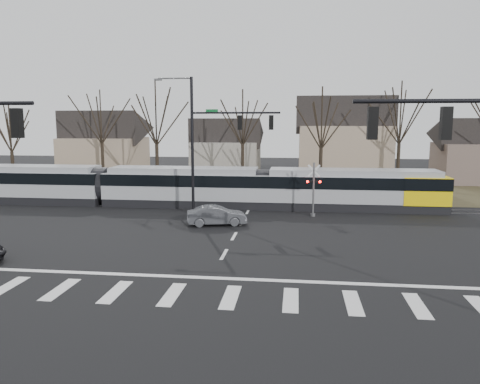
# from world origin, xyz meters

# --- Properties ---
(ground) EXTENTS (140.00, 140.00, 0.00)m
(ground) POSITION_xyz_m (0.00, 0.00, 0.00)
(ground) COLOR black
(grass_verge) EXTENTS (140.00, 28.00, 0.01)m
(grass_verge) POSITION_xyz_m (0.00, 32.00, 0.01)
(grass_verge) COLOR #38331E
(grass_verge) RESTS_ON ground
(crosswalk) EXTENTS (27.00, 2.60, 0.01)m
(crosswalk) POSITION_xyz_m (0.00, -4.00, 0.01)
(crosswalk) COLOR silver
(crosswalk) RESTS_ON ground
(stop_line) EXTENTS (28.00, 0.35, 0.01)m
(stop_line) POSITION_xyz_m (0.00, -1.80, 0.01)
(stop_line) COLOR silver
(stop_line) RESTS_ON ground
(lane_dashes) EXTENTS (0.18, 30.00, 0.01)m
(lane_dashes) POSITION_xyz_m (0.00, 16.00, 0.01)
(lane_dashes) COLOR silver
(lane_dashes) RESTS_ON ground
(rail_pair) EXTENTS (90.00, 1.52, 0.06)m
(rail_pair) POSITION_xyz_m (0.00, 15.80, 0.03)
(rail_pair) COLOR #59595E
(rail_pair) RESTS_ON ground
(tram) EXTENTS (42.36, 3.15, 3.21)m
(tram) POSITION_xyz_m (-5.73, 16.00, 1.75)
(tram) COLOR gray
(tram) RESTS_ON ground
(sedan) EXTENTS (3.33, 4.68, 1.32)m
(sedan) POSITION_xyz_m (-1.60, 9.00, 0.66)
(sedan) COLOR #44454A
(sedan) RESTS_ON ground
(signal_pole_far) EXTENTS (9.28, 0.44, 10.20)m
(signal_pole_far) POSITION_xyz_m (-2.41, 12.50, 5.70)
(signal_pole_far) COLOR black
(signal_pole_far) RESTS_ON ground
(rail_crossing_signal) EXTENTS (1.08, 0.36, 4.00)m
(rail_crossing_signal) POSITION_xyz_m (5.00, 12.79, 1.89)
(rail_crossing_signal) COLOR #59595B
(rail_crossing_signal) RESTS_ON ground
(tree_row) EXTENTS (59.20, 7.20, 10.00)m
(tree_row) POSITION_xyz_m (2.00, 26.00, 5.00)
(tree_row) COLOR black
(tree_row) RESTS_ON ground
(house_a) EXTENTS (9.72, 8.64, 8.60)m
(house_a) POSITION_xyz_m (-20.00, 34.00, 4.46)
(house_a) COLOR gray
(house_a) RESTS_ON ground
(house_b) EXTENTS (8.64, 7.56, 7.65)m
(house_b) POSITION_xyz_m (-5.00, 36.00, 3.97)
(house_b) COLOR gray
(house_b) RESTS_ON ground
(house_c) EXTENTS (10.80, 8.64, 10.10)m
(house_c) POSITION_xyz_m (9.00, 33.00, 5.23)
(house_c) COLOR gray
(house_c) RESTS_ON ground
(house_d) EXTENTS (8.64, 7.56, 7.65)m
(house_d) POSITION_xyz_m (24.00, 35.00, 3.97)
(house_d) COLOR brown
(house_d) RESTS_ON ground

